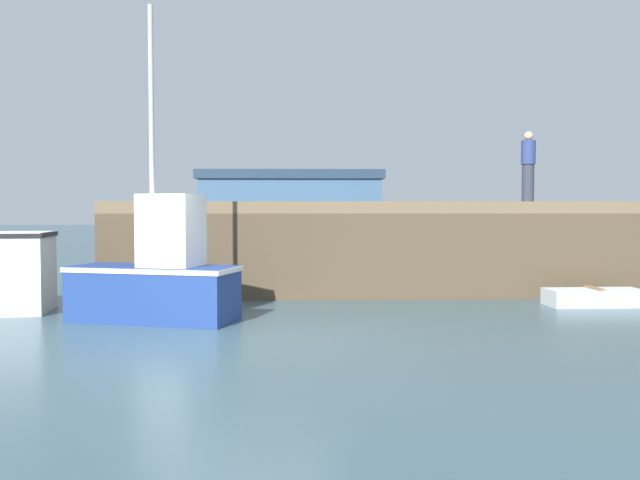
{
  "coord_description": "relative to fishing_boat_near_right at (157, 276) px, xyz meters",
  "views": [
    {
      "loc": [
        0.82,
        -9.59,
        1.85
      ],
      "look_at": [
        1.23,
        4.81,
        1.23
      ],
      "focal_mm": 37.94,
      "sensor_mm": 36.0,
      "label": 1
    }
  ],
  "objects": [
    {
      "name": "ground",
      "position": [
        1.57,
        -1.71,
        -0.8
      ],
      "size": [
        120.0,
        160.0,
        0.1
      ],
      "color": "#38515B"
    },
    {
      "name": "pier",
      "position": [
        4.77,
        6.22,
        0.97
      ],
      "size": [
        13.2,
        8.66,
        2.04
      ],
      "color": "brown",
      "rests_on": "ground"
    },
    {
      "name": "fishing_boat_near_right",
      "position": [
        0.0,
        0.0,
        0.0
      ],
      "size": [
        2.98,
        1.8,
        5.24
      ],
      "color": "navy",
      "rests_on": "ground"
    },
    {
      "name": "rowboat",
      "position": [
        8.12,
        1.63,
        -0.59
      ],
      "size": [
        1.88,
        0.84,
        0.36
      ],
      "color": "silver",
      "rests_on": "ground"
    },
    {
      "name": "dockworker",
      "position": [
        7.89,
        4.9,
        2.15
      ],
      "size": [
        0.34,
        0.34,
        1.72
      ],
      "color": "#2D3342",
      "rests_on": "pier"
    },
    {
      "name": "warehouse",
      "position": [
        1.82,
        27.8,
        1.31
      ],
      "size": [
        10.25,
        6.03,
        4.09
      ],
      "color": "#385675",
      "rests_on": "ground"
    }
  ]
}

